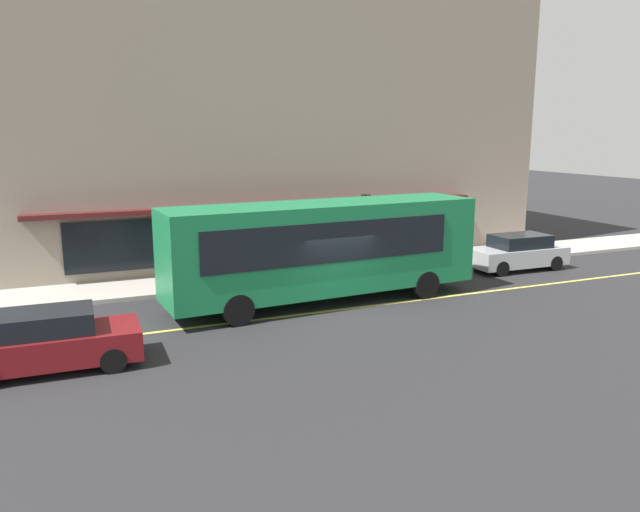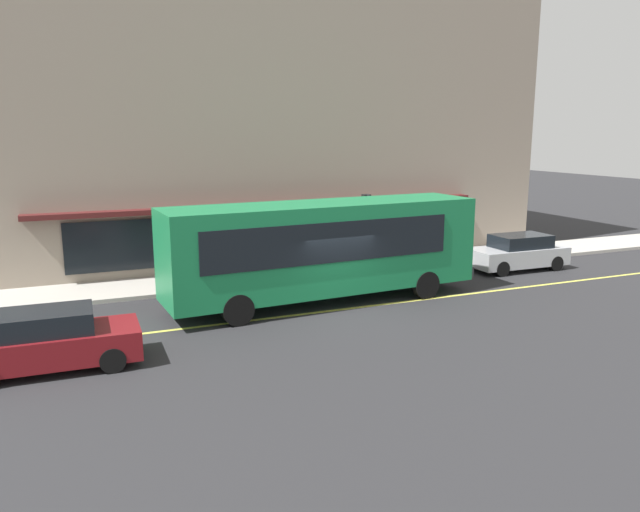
% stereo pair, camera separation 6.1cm
% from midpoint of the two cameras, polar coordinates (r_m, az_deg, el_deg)
% --- Properties ---
extents(ground, '(120.00, 120.00, 0.00)m').
position_cam_midpoint_polar(ground, '(20.54, 1.67, -5.06)').
color(ground, '#28282B').
extents(sidewalk, '(80.00, 2.90, 0.15)m').
position_cam_midpoint_polar(sidewalk, '(25.29, -3.33, -1.73)').
color(sidewalk, '#B2ADA3').
rests_on(sidewalk, ground).
extents(lane_centre_stripe, '(36.00, 0.16, 0.01)m').
position_cam_midpoint_polar(lane_centre_stripe, '(20.54, 1.67, -5.05)').
color(lane_centre_stripe, '#D8D14C').
rests_on(lane_centre_stripe, ground).
extents(storefront_building, '(27.66, 10.54, 15.24)m').
position_cam_midpoint_polar(storefront_building, '(30.80, -7.67, 14.66)').
color(storefront_building, gray).
rests_on(storefront_building, ground).
extents(bus, '(11.26, 3.18, 3.50)m').
position_cam_midpoint_polar(bus, '(20.99, 0.51, 0.88)').
color(bus, '#197F47').
rests_on(bus, ground).
extents(traffic_light, '(0.30, 0.52, 3.20)m').
position_cam_midpoint_polar(traffic_light, '(25.25, 4.42, 3.90)').
color(traffic_light, '#2D2D33').
rests_on(traffic_light, sidewalk).
extents(car_maroon, '(4.34, 1.94, 1.52)m').
position_cam_midpoint_polar(car_maroon, '(16.79, -23.90, -7.23)').
color(car_maroon, maroon).
rests_on(car_maroon, ground).
extents(car_silver, '(4.32, 1.90, 1.52)m').
position_cam_midpoint_polar(car_silver, '(27.72, 18.01, 0.30)').
color(car_silver, '#B7BABF').
rests_on(car_silver, ground).
extents(pedestrian_mid_block, '(0.34, 0.34, 1.58)m').
position_cam_midpoint_polar(pedestrian_mid_block, '(24.93, -11.43, 0.26)').
color(pedestrian_mid_block, black).
rests_on(pedestrian_mid_block, sidewalk).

